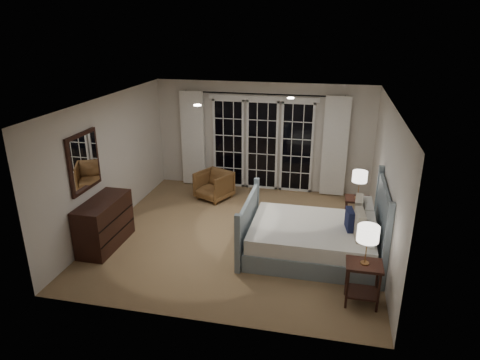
% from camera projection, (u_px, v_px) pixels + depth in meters
% --- Properties ---
extents(floor, '(5.00, 5.00, 0.00)m').
position_uv_depth(floor, '(239.00, 235.00, 8.02)').
color(floor, '#90794D').
rests_on(floor, ground).
extents(ceiling, '(5.00, 5.00, 0.00)m').
position_uv_depth(ceiling, '(239.00, 102.00, 7.14)').
color(ceiling, white).
rests_on(ceiling, wall_back).
extents(wall_left, '(0.02, 5.00, 2.50)m').
position_uv_depth(wall_left, '(110.00, 163.00, 8.08)').
color(wall_left, beige).
rests_on(wall_left, floor).
extents(wall_right, '(0.02, 5.00, 2.50)m').
position_uv_depth(wall_right, '(386.00, 183.00, 7.07)').
color(wall_right, beige).
rests_on(wall_right, floor).
extents(wall_back, '(5.00, 0.02, 2.50)m').
position_uv_depth(wall_back, '(263.00, 137.00, 9.87)').
color(wall_back, beige).
rests_on(wall_back, floor).
extents(wall_front, '(5.00, 0.02, 2.50)m').
position_uv_depth(wall_front, '(195.00, 238.00, 5.29)').
color(wall_front, beige).
rests_on(wall_front, floor).
extents(french_doors, '(2.50, 0.04, 2.20)m').
position_uv_depth(french_doors, '(262.00, 144.00, 9.88)').
color(french_doors, black).
rests_on(french_doors, wall_back).
extents(curtain_rod, '(3.50, 0.03, 0.03)m').
position_uv_depth(curtain_rod, '(263.00, 94.00, 9.42)').
color(curtain_rod, black).
rests_on(curtain_rod, wall_back).
extents(curtain_left, '(0.55, 0.10, 2.25)m').
position_uv_depth(curtain_left, '(193.00, 138.00, 10.12)').
color(curtain_left, white).
rests_on(curtain_left, curtain_rod).
extents(curtain_right, '(0.55, 0.10, 2.25)m').
position_uv_depth(curtain_right, '(335.00, 147.00, 9.46)').
color(curtain_right, white).
rests_on(curtain_right, curtain_rod).
extents(downlight_a, '(0.12, 0.12, 0.01)m').
position_uv_depth(downlight_a, '(291.00, 98.00, 7.53)').
color(downlight_a, white).
rests_on(downlight_a, ceiling).
extents(downlight_b, '(0.12, 0.12, 0.01)m').
position_uv_depth(downlight_b, '(197.00, 105.00, 6.90)').
color(downlight_b, white).
rests_on(downlight_b, ceiling).
extents(bed, '(2.25, 1.62, 1.32)m').
position_uv_depth(bed, '(315.00, 238.00, 7.22)').
color(bed, gray).
rests_on(bed, floor).
extents(nightstand_left, '(0.49, 0.40, 0.64)m').
position_uv_depth(nightstand_left, '(363.00, 277.00, 5.94)').
color(nightstand_left, black).
rests_on(nightstand_left, floor).
extents(nightstand_right, '(0.46, 0.37, 0.60)m').
position_uv_depth(nightstand_right, '(357.00, 208.00, 8.20)').
color(nightstand_right, black).
rests_on(nightstand_right, floor).
extents(lamp_left, '(0.30, 0.30, 0.57)m').
position_uv_depth(lamp_left, '(368.00, 234.00, 5.70)').
color(lamp_left, '#AC7A44').
rests_on(lamp_left, nightstand_left).
extents(lamp_right, '(0.28, 0.28, 0.54)m').
position_uv_depth(lamp_right, '(360.00, 177.00, 7.98)').
color(lamp_right, '#AC7A44').
rests_on(lamp_right, nightstand_right).
extents(armchair, '(0.91, 0.92, 0.63)m').
position_uv_depth(armchair, '(214.00, 185.00, 9.55)').
color(armchair, brown).
rests_on(armchair, floor).
extents(dresser, '(0.52, 1.22, 0.87)m').
position_uv_depth(dresser, '(104.00, 223.00, 7.50)').
color(dresser, black).
rests_on(dresser, floor).
extents(mirror, '(0.05, 0.85, 1.00)m').
position_uv_depth(mirror, '(84.00, 162.00, 7.16)').
color(mirror, black).
rests_on(mirror, wall_left).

